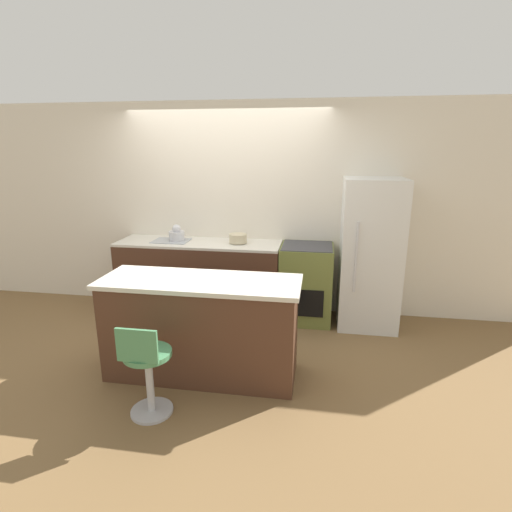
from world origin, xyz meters
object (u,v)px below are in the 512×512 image
Objects in this scene: stool_chair at (147,371)px; mixing_bowl at (238,238)px; kettle at (177,234)px; refrigerator at (370,254)px; oven_range at (306,283)px.

mixing_bowl is at bearing 81.79° from stool_chair.
kettle reaches higher than mixing_bowl.
refrigerator is 1.56m from mixing_bowl.
stool_chair is at bearing -132.59° from refrigerator.
kettle is at bearing 179.40° from oven_range.
refrigerator reaches higher than kettle.
refrigerator is at bearing -1.42° from mixing_bowl.
stool_chair is (-1.86, -2.02, -0.47)m from refrigerator.
refrigerator is 2.34m from kettle.
oven_range is at bearing -0.60° from kettle.
kettle is (-1.61, 0.02, 0.54)m from oven_range.
stool_chair is (-1.13, -2.04, -0.08)m from oven_range.
mixing_bowl is at bearing 0.00° from kettle.
refrigerator is at bearing -0.95° from kettle.
oven_range is at bearing 60.93° from stool_chair.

